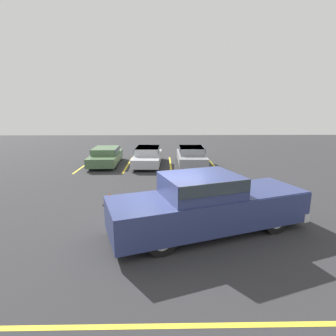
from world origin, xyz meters
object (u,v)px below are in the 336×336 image
parked_sedan_a (106,155)px  traffic_cone (110,199)px  parked_sedan_c (191,155)px  pickup_truck (210,203)px  parked_sedan_b (148,155)px

parked_sedan_a → traffic_cone: bearing=11.4°
parked_sedan_c → traffic_cone: parked_sedan_c is taller
pickup_truck → traffic_cone: (-3.61, 2.46, -0.71)m
parked_sedan_a → parked_sedan_c: (5.85, -0.23, 0.03)m
pickup_truck → parked_sedan_c: size_ratio=1.48×
parked_sedan_a → traffic_cone: 7.92m
parked_sedan_a → parked_sedan_b: 2.89m
parked_sedan_b → parked_sedan_c: 2.97m
pickup_truck → parked_sedan_a: bearing=98.8°
pickup_truck → traffic_cone: 4.42m
pickup_truck → traffic_cone: bearing=126.6°
pickup_truck → parked_sedan_b: size_ratio=1.38×
parked_sedan_b → pickup_truck: bearing=15.8°
pickup_truck → traffic_cone: pickup_truck is taller
parked_sedan_c → parked_sedan_b: bearing=-91.5°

